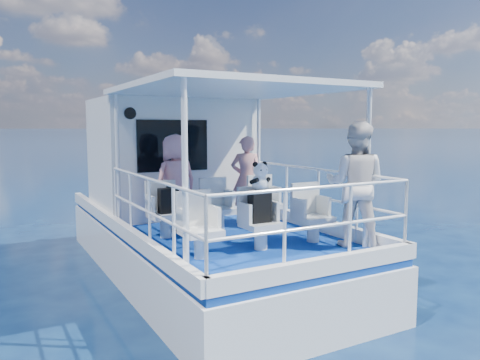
{
  "coord_description": "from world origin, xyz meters",
  "views": [
    {
      "loc": [
        -3.29,
        -6.46,
        2.57
      ],
      "look_at": [
        0.06,
        -0.4,
        1.79
      ],
      "focal_mm": 35.0,
      "sensor_mm": 36.0,
      "label": 1
    }
  ],
  "objects_px": {
    "passenger_port_fwd": "(176,183)",
    "passenger_stbd_aft": "(356,185)",
    "backpack_center": "(260,206)",
    "panda": "(260,176)"
  },
  "relations": [
    {
      "from": "passenger_port_fwd",
      "to": "passenger_stbd_aft",
      "type": "xyz_separation_m",
      "value": [
        1.82,
        -2.18,
        0.09
      ]
    },
    {
      "from": "passenger_port_fwd",
      "to": "passenger_stbd_aft",
      "type": "height_order",
      "value": "passenger_stbd_aft"
    },
    {
      "from": "passenger_port_fwd",
      "to": "backpack_center",
      "type": "distance_m",
      "value": 1.8
    },
    {
      "from": "passenger_port_fwd",
      "to": "passenger_stbd_aft",
      "type": "relative_size",
      "value": 0.89
    },
    {
      "from": "passenger_stbd_aft",
      "to": "panda",
      "type": "xyz_separation_m",
      "value": [
        -1.26,
        0.51,
        0.14
      ]
    },
    {
      "from": "backpack_center",
      "to": "passenger_stbd_aft",
      "type": "bearing_deg",
      "value": -20.85
    },
    {
      "from": "panda",
      "to": "passenger_port_fwd",
      "type": "bearing_deg",
      "value": 108.49
    },
    {
      "from": "passenger_stbd_aft",
      "to": "panda",
      "type": "distance_m",
      "value": 1.36
    },
    {
      "from": "passenger_port_fwd",
      "to": "panda",
      "type": "height_order",
      "value": "passenger_port_fwd"
    },
    {
      "from": "passenger_stbd_aft",
      "to": "panda",
      "type": "height_order",
      "value": "passenger_stbd_aft"
    }
  ]
}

